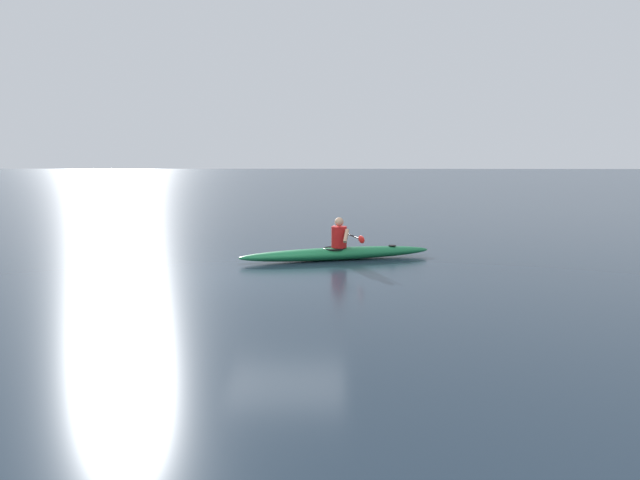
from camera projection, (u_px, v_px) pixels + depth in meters
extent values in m
plane|color=#1E2D3D|center=(286.00, 274.00, 12.87)|extent=(160.00, 160.00, 0.00)
ellipsoid|color=#19723F|center=(337.00, 254.00, 14.51)|extent=(4.63, 1.93, 0.29)
torus|color=black|center=(334.00, 249.00, 14.47)|extent=(0.63, 0.63, 0.04)
cylinder|color=black|center=(392.00, 246.00, 14.87)|extent=(0.18, 0.18, 0.02)
cylinder|color=red|center=(339.00, 237.00, 14.47)|extent=(0.36, 0.36, 0.50)
sphere|color=tan|center=(339.00, 222.00, 14.42)|extent=(0.21, 0.21, 0.21)
cylinder|color=black|center=(347.00, 234.00, 14.51)|extent=(0.62, 1.89, 0.03)
ellipsoid|color=red|center=(335.00, 229.00, 15.45)|extent=(0.16, 0.39, 0.17)
ellipsoid|color=red|center=(361.00, 239.00, 13.57)|extent=(0.16, 0.39, 0.17)
cylinder|color=tan|center=(339.00, 233.00, 14.75)|extent=(0.25, 0.25, 0.34)
cylinder|color=tan|center=(346.00, 236.00, 14.21)|extent=(0.17, 0.31, 0.34)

